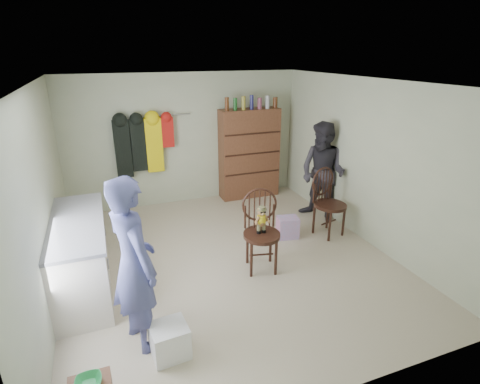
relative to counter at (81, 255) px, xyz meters
name	(u,v)px	position (x,y,z in m)	size (l,w,h in m)	color
ground_plane	(229,259)	(1.95, 0.00, -0.47)	(5.00, 5.00, 0.00)	beige
room_walls	(216,146)	(1.95, 0.53, 1.11)	(5.00, 5.00, 5.00)	beige
counter	(81,255)	(0.00, 0.00, 0.00)	(0.64, 1.86, 0.94)	silver
bowl	(88,382)	(0.09, -2.08, 0.01)	(0.20, 0.20, 0.05)	green
plastic_tub	(170,340)	(0.80, -1.51, -0.30)	(0.36, 0.34, 0.34)	white
chair_front	(261,226)	(2.30, -0.34, 0.16)	(0.60, 0.60, 1.13)	#351B12
chair_far	(327,199)	(3.73, 0.23, 0.13)	(0.61, 0.61, 1.12)	#351B12
striped_bag	(288,227)	(3.08, 0.32, -0.30)	(0.33, 0.26, 0.35)	pink
person_left	(134,265)	(0.56, -1.20, 0.44)	(0.67, 0.44, 1.83)	#4D518E
person_right	(323,173)	(3.95, 0.76, 0.41)	(0.85, 0.66, 1.75)	#2D2B33
dresser	(249,153)	(3.20, 2.30, 0.44)	(1.20, 0.39, 2.07)	brown
coat_rack	(143,145)	(1.12, 2.38, 0.78)	(1.42, 0.12, 1.09)	#99999E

